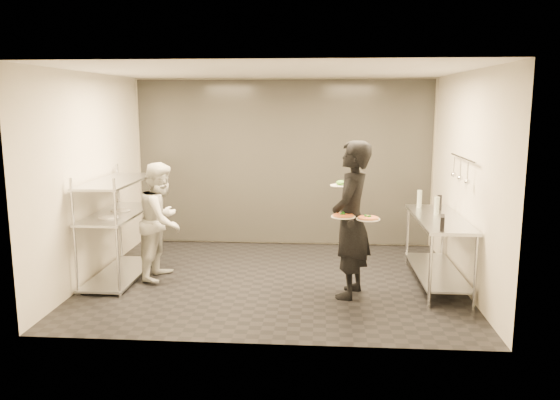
# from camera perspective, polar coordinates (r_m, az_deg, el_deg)

# --- Properties ---
(room_shell) EXTENTS (5.00, 4.00, 2.80)m
(room_shell) POSITION_cam_1_polar(r_m,az_deg,el_deg) (8.39, 0.02, 3.31)
(room_shell) COLOR black
(room_shell) RESTS_ON ground
(pass_rack) EXTENTS (0.60, 1.60, 1.50)m
(pass_rack) POSITION_cam_1_polar(r_m,az_deg,el_deg) (7.82, -16.57, -2.33)
(pass_rack) COLOR #B9BBC0
(pass_rack) RESTS_ON ground
(prep_counter) EXTENTS (0.60, 1.80, 0.92)m
(prep_counter) POSITION_cam_1_polar(r_m,az_deg,el_deg) (7.52, 16.19, -3.92)
(prep_counter) COLOR #B9BBC0
(prep_counter) RESTS_ON ground
(utensil_rail) EXTENTS (0.07, 1.20, 0.31)m
(utensil_rail) POSITION_cam_1_polar(r_m,az_deg,el_deg) (7.41, 18.42, 3.01)
(utensil_rail) COLOR #B9BBC0
(utensil_rail) RESTS_ON room_shell
(waiter) EXTENTS (0.65, 0.82, 1.95)m
(waiter) POSITION_cam_1_polar(r_m,az_deg,el_deg) (6.78, 7.43, -2.07)
(waiter) COLOR black
(waiter) RESTS_ON ground
(chef) EXTENTS (0.70, 0.85, 1.61)m
(chef) POSITION_cam_1_polar(r_m,az_deg,el_deg) (7.66, -12.26, -2.12)
(chef) COLOR beige
(chef) RESTS_ON ground
(pizza_plate_near) EXTENTS (0.29, 0.29, 0.05)m
(pizza_plate_near) POSITION_cam_1_polar(r_m,az_deg,el_deg) (6.58, 6.63, -1.65)
(pizza_plate_near) COLOR silver
(pizza_plate_near) RESTS_ON waiter
(pizza_plate_far) EXTENTS (0.29, 0.29, 0.05)m
(pizza_plate_far) POSITION_cam_1_polar(r_m,az_deg,el_deg) (6.59, 9.20, -1.90)
(pizza_plate_far) COLOR silver
(pizza_plate_far) RESTS_ON waiter
(salad_plate) EXTENTS (0.27, 0.27, 0.07)m
(salad_plate) POSITION_cam_1_polar(r_m,az_deg,el_deg) (6.99, 6.38, 1.67)
(salad_plate) COLOR silver
(salad_plate) RESTS_ON waiter
(pos_monitor) EXTENTS (0.09, 0.24, 0.17)m
(pos_monitor) POSITION_cam_1_polar(r_m,az_deg,el_deg) (6.72, 16.60, -2.28)
(pos_monitor) COLOR black
(pos_monitor) RESTS_ON prep_counter
(bottle_green) EXTENTS (0.07, 0.07, 0.25)m
(bottle_green) POSITION_cam_1_polar(r_m,az_deg,el_deg) (8.07, 14.37, 0.15)
(bottle_green) COLOR gray
(bottle_green) RESTS_ON prep_counter
(bottle_clear) EXTENTS (0.07, 0.07, 0.23)m
(bottle_clear) POSITION_cam_1_polar(r_m,az_deg,el_deg) (7.65, 16.05, -0.53)
(bottle_clear) COLOR gray
(bottle_clear) RESTS_ON prep_counter
(bottle_dark) EXTENTS (0.06, 0.06, 0.22)m
(bottle_dark) POSITION_cam_1_polar(r_m,az_deg,el_deg) (7.88, 16.32, -0.29)
(bottle_dark) COLOR black
(bottle_dark) RESTS_ON prep_counter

